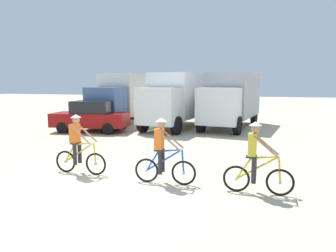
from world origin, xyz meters
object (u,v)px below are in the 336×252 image
(cyclist_cowboy_hat, at_px, (163,153))
(cyclist_near_camera, at_px, (256,161))
(box_truck_cream_rv, at_px, (129,96))
(box_truck_grey_hauler, at_px, (231,97))
(cyclist_orange_shirt, at_px, (78,146))
(box_truck_avon_van, at_px, (178,97))
(sedan_parked, at_px, (91,116))

(cyclist_cowboy_hat, relative_size, cyclist_near_camera, 1.00)
(box_truck_cream_rv, bearing_deg, box_truck_grey_hauler, -0.52)
(cyclist_orange_shirt, bearing_deg, box_truck_grey_hauler, 73.55)
(box_truck_avon_van, distance_m, box_truck_grey_hauler, 3.29)
(box_truck_grey_hauler, height_order, cyclist_cowboy_hat, box_truck_grey_hauler)
(cyclist_orange_shirt, xyz_separation_m, cyclist_cowboy_hat, (2.76, -0.21, 0.00))
(box_truck_grey_hauler, bearing_deg, box_truck_cream_rv, 179.48)
(cyclist_orange_shirt, xyz_separation_m, cyclist_near_camera, (5.21, -0.30, 0.00))
(box_truck_grey_hauler, relative_size, cyclist_cowboy_hat, 3.85)
(box_truck_cream_rv, distance_m, cyclist_near_camera, 14.88)
(cyclist_near_camera, bearing_deg, cyclist_cowboy_hat, 177.77)
(cyclist_cowboy_hat, bearing_deg, box_truck_grey_hauler, 86.65)
(cyclist_near_camera, bearing_deg, box_truck_avon_van, 113.86)
(box_truck_grey_hauler, xyz_separation_m, cyclist_near_camera, (1.76, -12.00, -1.03))
(cyclist_cowboy_hat, height_order, cyclist_near_camera, same)
(box_truck_cream_rv, bearing_deg, cyclist_orange_shirt, -73.69)
(box_truck_avon_van, bearing_deg, box_truck_grey_hauler, 15.22)
(cyclist_near_camera, bearing_deg, box_truck_grey_hauler, 98.32)
(cyclist_orange_shirt, bearing_deg, box_truck_cream_rv, 106.31)
(cyclist_orange_shirt, bearing_deg, box_truck_avon_van, 88.51)
(box_truck_avon_van, height_order, sedan_parked, box_truck_avon_van)
(box_truck_grey_hauler, height_order, sedan_parked, box_truck_grey_hauler)
(box_truck_avon_van, bearing_deg, cyclist_near_camera, -66.14)
(box_truck_cream_rv, bearing_deg, box_truck_avon_van, -13.95)
(box_truck_cream_rv, distance_m, box_truck_avon_van, 3.84)
(box_truck_avon_van, relative_size, sedan_parked, 1.59)
(cyclist_orange_shirt, bearing_deg, cyclist_cowboy_hat, -4.27)
(box_truck_avon_van, xyz_separation_m, cyclist_near_camera, (4.93, -11.14, -1.03))
(box_truck_grey_hauler, height_order, cyclist_orange_shirt, box_truck_grey_hauler)
(box_truck_grey_hauler, distance_m, cyclist_cowboy_hat, 11.97)
(cyclist_cowboy_hat, bearing_deg, cyclist_near_camera, -2.23)
(sedan_parked, relative_size, cyclist_cowboy_hat, 2.42)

